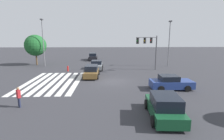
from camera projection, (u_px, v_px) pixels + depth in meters
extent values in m
plane|color=#333338|center=(112.00, 81.00, 21.38)|extent=(139.25, 139.25, 0.00)
cube|color=silver|center=(29.00, 82.00, 21.05)|extent=(10.58, 0.60, 0.01)
cube|color=silver|center=(37.00, 82.00, 21.08)|extent=(10.58, 0.60, 0.01)
cube|color=silver|center=(45.00, 82.00, 21.11)|extent=(10.58, 0.60, 0.01)
cube|color=silver|center=(53.00, 82.00, 21.15)|extent=(10.58, 0.60, 0.01)
cube|color=silver|center=(61.00, 82.00, 21.18)|extent=(10.58, 0.60, 0.01)
cube|color=silver|center=(69.00, 82.00, 21.21)|extent=(10.58, 0.60, 0.01)
cube|color=silver|center=(77.00, 82.00, 21.24)|extent=(10.58, 0.60, 0.01)
cylinder|color=#47474C|center=(156.00, 53.00, 28.39)|extent=(0.18, 0.18, 5.55)
cylinder|color=#47474C|center=(147.00, 37.00, 25.92)|extent=(4.01, 4.01, 0.12)
cube|color=black|center=(151.00, 40.00, 26.80)|extent=(0.40, 0.40, 0.84)
sphere|color=red|center=(151.00, 40.00, 26.69)|extent=(0.16, 0.16, 0.16)
cube|color=black|center=(145.00, 41.00, 25.51)|extent=(0.40, 0.40, 0.84)
sphere|color=gold|center=(144.00, 41.00, 25.40)|extent=(0.16, 0.16, 0.16)
cube|color=black|center=(138.00, 41.00, 24.22)|extent=(0.40, 0.40, 0.84)
sphere|color=green|center=(137.00, 41.00, 24.11)|extent=(0.16, 0.16, 0.16)
cube|color=#144728|center=(164.00, 109.00, 11.89)|extent=(4.54, 2.21, 0.69)
cube|color=black|center=(166.00, 101.00, 11.46)|extent=(2.46, 1.87, 0.76)
cylinder|color=black|center=(146.00, 104.00, 13.31)|extent=(0.71, 0.27, 0.70)
cylinder|color=black|center=(172.00, 105.00, 13.23)|extent=(0.71, 0.27, 0.70)
cylinder|color=black|center=(153.00, 121.00, 10.62)|extent=(0.71, 0.27, 0.70)
cylinder|color=black|center=(185.00, 122.00, 10.55)|extent=(0.71, 0.27, 0.70)
cube|color=brown|center=(92.00, 73.00, 23.66)|extent=(4.41, 1.83, 0.69)
cube|color=black|center=(91.00, 68.00, 23.58)|extent=(2.48, 1.62, 0.72)
cylinder|color=black|center=(98.00, 77.00, 22.38)|extent=(0.72, 0.23, 0.71)
cylinder|color=black|center=(83.00, 77.00, 22.35)|extent=(0.72, 0.23, 0.71)
cylinder|color=black|center=(99.00, 72.00, 25.05)|extent=(0.72, 0.23, 0.71)
cylinder|color=black|center=(86.00, 72.00, 25.01)|extent=(0.72, 0.23, 0.71)
cube|color=black|center=(93.00, 58.00, 40.73)|extent=(4.86, 1.89, 0.78)
cube|color=black|center=(93.00, 54.00, 40.80)|extent=(2.88, 1.65, 0.67)
cylinder|color=black|center=(97.00, 59.00, 39.37)|extent=(0.70, 0.24, 0.69)
cylinder|color=black|center=(89.00, 59.00, 39.26)|extent=(0.70, 0.24, 0.69)
cylinder|color=black|center=(97.00, 58.00, 42.30)|extent=(0.70, 0.24, 0.69)
cylinder|color=black|center=(89.00, 58.00, 42.18)|extent=(0.70, 0.24, 0.69)
cube|color=navy|center=(171.00, 84.00, 18.23)|extent=(1.90, 4.31, 0.76)
cube|color=black|center=(169.00, 78.00, 18.10)|extent=(1.70, 1.83, 0.54)
cylinder|color=black|center=(180.00, 84.00, 19.27)|extent=(0.22, 0.62, 0.62)
cylinder|color=black|center=(188.00, 89.00, 17.38)|extent=(0.22, 0.62, 0.62)
cylinder|color=black|center=(156.00, 84.00, 19.17)|extent=(0.22, 0.62, 0.62)
cylinder|color=black|center=(161.00, 89.00, 17.28)|extent=(0.22, 0.62, 0.62)
cube|color=gray|center=(96.00, 66.00, 29.33)|extent=(4.28, 1.91, 0.66)
cube|color=black|center=(97.00, 62.00, 29.59)|extent=(2.02, 1.71, 0.60)
cylinder|color=black|center=(102.00, 69.00, 28.10)|extent=(0.60, 0.22, 0.60)
cylinder|color=black|center=(90.00, 69.00, 28.04)|extent=(0.60, 0.22, 0.60)
cylinder|color=black|center=(102.00, 66.00, 30.70)|extent=(0.60, 0.22, 0.60)
cylinder|color=black|center=(91.00, 66.00, 30.64)|extent=(0.60, 0.22, 0.60)
cylinder|color=#232842|center=(19.00, 102.00, 13.60)|extent=(0.14, 0.14, 0.78)
cylinder|color=#232842|center=(20.00, 103.00, 13.49)|extent=(0.14, 0.14, 0.78)
cube|color=#B22328|center=(18.00, 94.00, 13.41)|extent=(0.41, 0.41, 0.62)
sphere|color=#8C6647|center=(18.00, 89.00, 13.33)|extent=(0.21, 0.21, 0.21)
cylinder|color=slate|center=(169.00, 45.00, 31.56)|extent=(0.16, 0.16, 7.96)
cube|color=#333338|center=(170.00, 21.00, 30.79)|extent=(0.80, 0.36, 0.20)
cylinder|color=slate|center=(43.00, 44.00, 31.66)|extent=(0.16, 0.16, 8.28)
cube|color=#333338|center=(42.00, 19.00, 30.85)|extent=(0.80, 0.36, 0.20)
cylinder|color=brown|center=(37.00, 60.00, 33.60)|extent=(0.26, 0.26, 2.06)
sphere|color=#1E5B28|center=(35.00, 45.00, 33.08)|extent=(4.00, 4.00, 4.00)
cylinder|color=red|center=(68.00, 69.00, 27.64)|extent=(0.22, 0.22, 0.70)
sphere|color=red|center=(68.00, 66.00, 27.56)|extent=(0.20, 0.20, 0.20)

